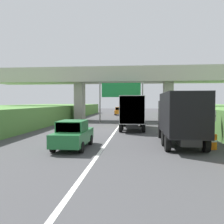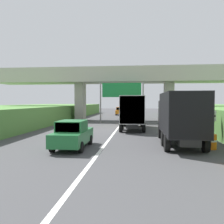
{
  "view_description": "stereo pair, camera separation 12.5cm",
  "coord_description": "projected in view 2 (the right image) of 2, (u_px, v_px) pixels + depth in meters",
  "views": [
    {
      "loc": [
        2.04,
        0.32,
        2.86
      ],
      "look_at": [
        0.0,
        19.64,
        2.0
      ],
      "focal_mm": 37.0,
      "sensor_mm": 36.0,
      "label": 1
    },
    {
      "loc": [
        2.17,
        0.34,
        2.86
      ],
      "look_at": [
        0.0,
        19.64,
        2.0
      ],
      "focal_mm": 37.0,
      "sensor_mm": 36.0,
      "label": 2
    }
  ],
  "objects": [
    {
      "name": "lane_centre_stripe",
      "position": [
        120.0,
        125.0,
        28.39
      ],
      "size": [
        0.2,
        97.13,
        0.01
      ],
      "primitive_type": "cube",
      "color": "white",
      "rests_on": "ground"
    },
    {
      "name": "overpass_bridge",
      "position": [
        124.0,
        81.0,
        35.22
      ],
      "size": [
        40.0,
        4.8,
        7.99
      ],
      "color": "#ADA89E",
      "rests_on": "ground"
    },
    {
      "name": "overhead_highway_sign",
      "position": [
        122.0,
        93.0,
        30.76
      ],
      "size": [
        5.88,
        0.18,
        5.49
      ],
      "color": "slate",
      "rests_on": "ground"
    },
    {
      "name": "car_orange",
      "position": [
        120.0,
        111.0,
        49.72
      ],
      "size": [
        1.86,
        4.1,
        1.72
      ],
      "color": "orange",
      "rests_on": "ground"
    },
    {
      "name": "construction_barrel_2",
      "position": [
        212.0,
        142.0,
        13.87
      ],
      "size": [
        0.57,
        0.57,
        0.9
      ],
      "color": "orange",
      "rests_on": "ground"
    },
    {
      "name": "truck_yellow",
      "position": [
        133.0,
        111.0,
        23.82
      ],
      "size": [
        2.44,
        7.3,
        3.44
      ],
      "color": "black",
      "rests_on": "ground"
    },
    {
      "name": "truck_black",
      "position": [
        179.0,
        116.0,
        15.35
      ],
      "size": [
        2.44,
        7.3,
        3.44
      ],
      "color": "black",
      "rests_on": "ground"
    },
    {
      "name": "construction_barrel_5",
      "position": [
        179.0,
        124.0,
        24.98
      ],
      "size": [
        0.57,
        0.57,
        0.9
      ],
      "color": "orange",
      "rests_on": "ground"
    },
    {
      "name": "speed_limit_sign",
      "position": [
        212.0,
        121.0,
        16.41
      ],
      "size": [
        0.6,
        0.08,
        2.23
      ],
      "color": "slate",
      "rests_on": "ground"
    },
    {
      "name": "construction_barrel_3",
      "position": [
        195.0,
        133.0,
        17.59
      ],
      "size": [
        0.57,
        0.57,
        0.9
      ],
      "color": "orange",
      "rests_on": "ground"
    },
    {
      "name": "construction_barrel_4",
      "position": [
        186.0,
        128.0,
        21.28
      ],
      "size": [
        0.57,
        0.57,
        0.9
      ],
      "color": "orange",
      "rests_on": "ground"
    },
    {
      "name": "car_green",
      "position": [
        72.0,
        134.0,
        14.17
      ],
      "size": [
        1.86,
        4.1,
        1.72
      ],
      "color": "#236B38",
      "rests_on": "ground"
    }
  ]
}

